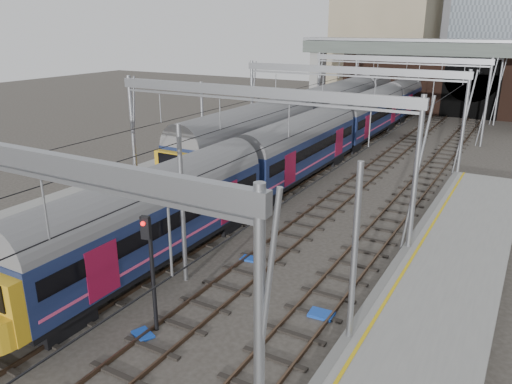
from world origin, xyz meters
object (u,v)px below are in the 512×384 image
Objects in this scene: train_main at (339,128)px; train_second at (335,107)px; signal_near_left at (106,216)px; relay_cabinet at (45,264)px; signal_near_centre at (150,259)px.

train_main is 10.31m from train_second.
relay_cabinet is (-2.64, -1.43, -2.36)m from signal_near_left.
signal_near_centre is (3.38, -27.62, 0.46)m from train_main.
train_second is 51.28× the size of relay_cabinet.
train_second reaches higher than signal_near_left.
train_main reaches higher than relay_cabinet.
train_main is at bearing 67.66° from signal_near_left.
signal_near_centre is at bearing -47.31° from signal_near_left.
signal_near_centre reaches higher than signal_near_left.
train_main is 25.26m from signal_near_left.
train_main is 13.83× the size of signal_near_centre.
train_main is at bearing 83.80° from signal_near_centre.
train_second reaches higher than relay_cabinet.
train_second is 34.84m from signal_near_left.
signal_near_centre is 4.43× the size of relay_cabinet.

